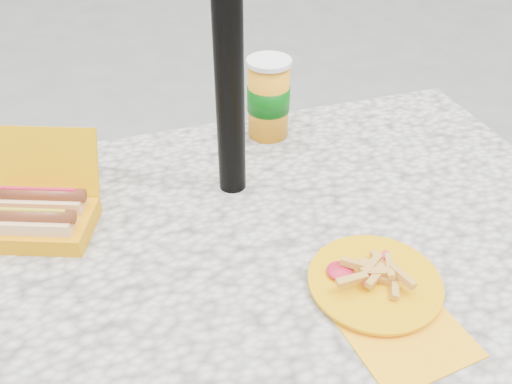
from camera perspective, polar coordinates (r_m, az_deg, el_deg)
name	(u,v)px	position (r m, az deg, el deg)	size (l,w,h in m)	color
picnic_table	(259,285)	(0.99, 0.27, -9.71)	(1.20, 0.80, 0.75)	beige
hotdog_box	(36,214)	(0.98, -22.13, -2.13)	(0.23, 0.22, 0.14)	#E49C00
fries_plate	(376,285)	(0.84, 12.54, -9.50)	(0.20, 0.28, 0.04)	#FFAB10
soda_cup	(268,98)	(1.14, 1.32, 9.85)	(0.09, 0.09, 0.17)	orange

